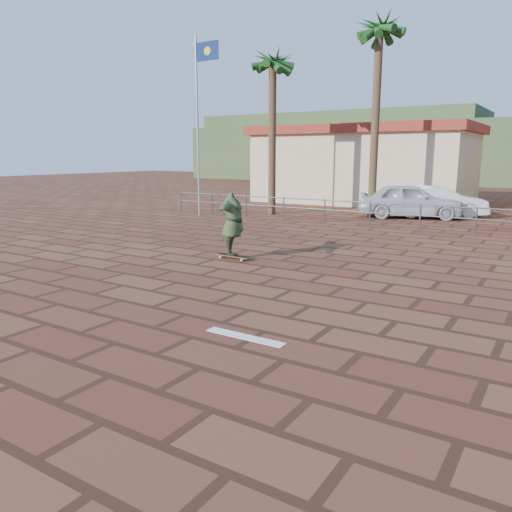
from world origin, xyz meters
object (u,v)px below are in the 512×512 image
at_px(skateboarder, 233,224).
at_px(car_silver, 410,201).
at_px(longboard, 233,256).
at_px(car_white, 437,202).

height_order(skateboarder, car_silver, skateboarder).
xyz_separation_m(longboard, skateboarder, (0.00, -0.00, 0.89)).
bearing_deg(skateboarder, longboard, 21.05).
xyz_separation_m(skateboarder, car_white, (2.51, 12.85, -0.27)).
bearing_deg(skateboarder, car_silver, -31.37).
distance_m(car_silver, car_white, 1.37).
bearing_deg(car_white, longboard, 141.01).
bearing_deg(car_white, skateboarder, 141.01).
xyz_separation_m(skateboarder, car_silver, (1.55, 11.89, -0.20)).
distance_m(longboard, skateboarder, 0.89).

